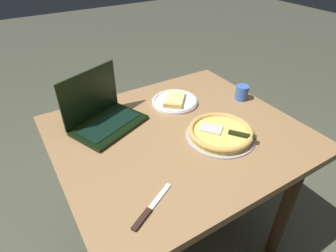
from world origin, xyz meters
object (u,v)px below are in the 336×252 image
at_px(laptop, 102,114).
at_px(table_knife, 149,210).
at_px(dining_table, 178,149).
at_px(drink_cup, 242,92).
at_px(pizza_tray, 221,133).
at_px(pizza_plate, 175,101).

relative_size(laptop, table_knife, 1.87).
distance_m(dining_table, drink_cup, 0.49).
bearing_deg(laptop, drink_cup, 167.38).
bearing_deg(pizza_tray, drink_cup, -147.44).
relative_size(pizza_plate, pizza_tray, 0.78).
xyz_separation_m(laptop, pizza_plate, (-0.40, 0.01, -0.04)).
distance_m(dining_table, laptop, 0.40).
bearing_deg(pizza_tray, laptop, -41.84).
bearing_deg(pizza_plate, pizza_tray, 92.50).
xyz_separation_m(laptop, drink_cup, (-0.74, 0.17, -0.02)).
relative_size(laptop, drink_cup, 4.91).
bearing_deg(laptop, table_knife, 84.03).
xyz_separation_m(laptop, pizza_tray, (-0.41, 0.37, -0.04)).
bearing_deg(drink_cup, laptop, -12.62).
bearing_deg(drink_cup, table_knife, 26.66).
bearing_deg(drink_cup, pizza_tray, 32.56).
distance_m(laptop, pizza_tray, 0.56).
bearing_deg(drink_cup, pizza_plate, -24.26).
xyz_separation_m(table_knife, drink_cup, (-0.80, -0.40, 0.04)).
distance_m(pizza_tray, table_knife, 0.51).
xyz_separation_m(dining_table, table_knife, (0.33, 0.33, 0.11)).
xyz_separation_m(pizza_plate, drink_cup, (-0.34, 0.15, 0.03)).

